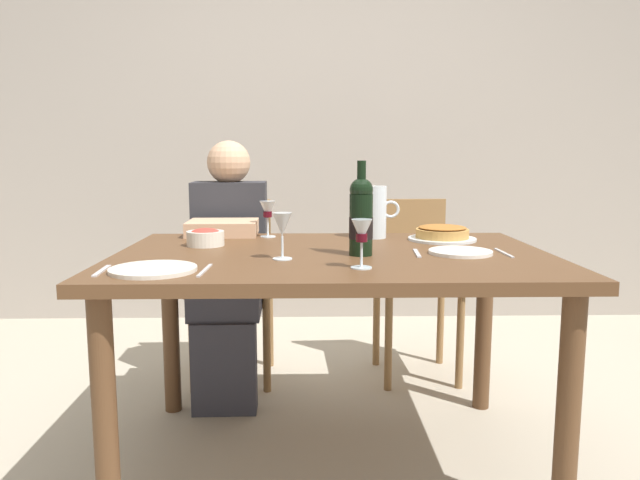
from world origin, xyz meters
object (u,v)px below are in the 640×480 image
object	(u,v)px
baked_tart	(442,233)
wine_glass_left_diner	(282,226)
dinner_plate_right_setting	(460,252)
chair_left	(234,276)
chair_right	(414,275)
salad_bowl	(205,237)
diner_left	(228,261)
wine_glass_right_diner	(362,234)
dining_table	(333,278)
water_pitcher	(374,215)
dinner_plate_left_setting	(153,269)
wine_glass_centre	(268,211)
wine_bottle	(361,216)

from	to	relation	value
baked_tart	wine_glass_left_diner	world-z (taller)	wine_glass_left_diner
baked_tart	dinner_plate_right_setting	size ratio (longest dim) A/B	1.23
wine_glass_left_diner	chair_left	distance (m)	1.10
baked_tart	chair_right	distance (m)	0.66
salad_bowl	diner_left	size ratio (longest dim) A/B	0.12
wine_glass_left_diner	diner_left	xyz separation A→B (m)	(-0.28, 0.76, -0.25)
dinner_plate_right_setting	chair_right	xyz separation A→B (m)	(0.01, 0.92, -0.27)
wine_glass_right_diner	diner_left	distance (m)	1.08
dining_table	water_pitcher	distance (m)	0.44
dinner_plate_left_setting	wine_glass_left_diner	bearing A→B (deg)	27.29
dining_table	baked_tart	size ratio (longest dim) A/B	5.61
chair_right	dinner_plate_right_setting	bearing A→B (deg)	86.74
chair_right	baked_tart	bearing A→B (deg)	87.32
wine_glass_left_diner	wine_glass_centre	world-z (taller)	wine_glass_left_diner
wine_glass_centre	dinner_plate_right_setting	bearing A→B (deg)	-31.78
baked_tart	wine_glass_right_diner	distance (m)	0.69
dinner_plate_left_setting	chair_left	xyz separation A→B (m)	(0.09, 1.19, -0.27)
wine_bottle	wine_glass_left_diner	distance (m)	0.27
salad_bowl	chair_right	bearing A→B (deg)	38.06
dinner_plate_left_setting	chair_right	xyz separation A→B (m)	(0.99, 1.20, -0.27)
dinner_plate_left_setting	dinner_plate_right_setting	world-z (taller)	same
wine_bottle	dining_table	bearing A→B (deg)	148.21
wine_bottle	baked_tart	xyz separation A→B (m)	(0.35, 0.34, -0.10)
dinner_plate_left_setting	chair_left	size ratio (longest dim) A/B	0.29
diner_left	dinner_plate_right_setting	bearing A→B (deg)	142.06
dinner_plate_right_setting	diner_left	world-z (taller)	diner_left
dining_table	diner_left	distance (m)	0.77
salad_bowl	dinner_plate_left_setting	xyz separation A→B (m)	(-0.07, -0.49, -0.03)
chair_right	wine_bottle	bearing A→B (deg)	66.56
wine_glass_centre	diner_left	world-z (taller)	diner_left
dining_table	wine_bottle	xyz separation A→B (m)	(0.09, -0.06, 0.22)
water_pitcher	diner_left	distance (m)	0.73
dining_table	wine_glass_left_diner	distance (m)	0.29
salad_bowl	diner_left	xyz separation A→B (m)	(0.02, 0.46, -0.18)
salad_bowl	diner_left	world-z (taller)	diner_left
wine_glass_left_diner	dinner_plate_left_setting	world-z (taller)	wine_glass_left_diner
wine_glass_right_diner	chair_left	size ratio (longest dim) A/B	0.17
baked_tart	dinner_plate_left_setting	bearing A→B (deg)	-148.37
dinner_plate_right_setting	diner_left	bearing A→B (deg)	143.16
wine_glass_right_diner	dining_table	bearing A→B (deg)	104.25
salad_bowl	wine_glass_centre	xyz separation A→B (m)	(0.22, 0.23, 0.07)
wine_bottle	wine_glass_centre	distance (m)	0.56
wine_glass_centre	chair_right	bearing A→B (deg)	35.13
wine_glass_centre	dinner_plate_left_setting	world-z (taller)	wine_glass_centre
baked_tart	chair_right	size ratio (longest dim) A/B	0.31
salad_bowl	wine_glass_right_diner	bearing A→B (deg)	-39.95
wine_glass_left_diner	chair_left	bearing A→B (deg)	105.80
wine_bottle	water_pitcher	distance (m)	0.43
wine_glass_left_diner	wine_glass_centre	xyz separation A→B (m)	(-0.08, 0.52, -0.00)
dinner_plate_right_setting	chair_left	size ratio (longest dim) A/B	0.25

